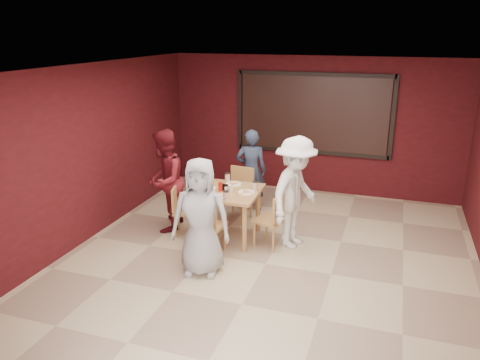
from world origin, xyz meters
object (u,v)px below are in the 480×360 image
(chair_back, at_px, (239,190))
(diner_left, at_px, (165,181))
(diner_front, at_px, (201,217))
(chair_left, at_px, (182,208))
(diner_right, at_px, (295,193))
(diner_back, at_px, (251,170))
(dining_table, at_px, (227,197))
(chair_right, at_px, (274,217))
(chair_front, at_px, (206,223))

(chair_back, relative_size, diner_left, 0.54)
(chair_back, height_order, diner_front, diner_front)
(chair_left, bearing_deg, diner_right, 5.51)
(chair_left, relative_size, diner_back, 0.53)
(dining_table, distance_m, chair_left, 0.80)
(chair_right, xyz_separation_m, diner_back, (-0.83, 1.43, 0.27))
(chair_front, relative_size, chair_left, 1.11)
(dining_table, distance_m, chair_front, 0.72)
(diner_front, distance_m, diner_back, 2.53)
(diner_left, bearing_deg, diner_front, 32.95)
(chair_left, height_order, chair_right, chair_right)
(diner_front, height_order, diner_back, diner_front)
(chair_front, bearing_deg, diner_front, -75.61)
(dining_table, distance_m, diner_back, 1.34)
(diner_front, distance_m, diner_right, 1.64)
(chair_left, bearing_deg, diner_front, -53.14)
(dining_table, bearing_deg, chair_right, -6.91)
(diner_front, bearing_deg, diner_back, 80.02)
(dining_table, distance_m, diner_left, 1.13)
(diner_front, bearing_deg, chair_right, 43.58)
(diner_left, bearing_deg, dining_table, 77.67)
(chair_left, distance_m, diner_left, 0.55)
(chair_back, distance_m, diner_front, 2.08)
(chair_back, bearing_deg, diner_right, -33.65)
(chair_left, height_order, diner_left, diner_left)
(diner_front, height_order, diner_left, diner_left)
(dining_table, height_order, chair_back, dining_table)
(diner_right, bearing_deg, diner_left, 107.20)
(chair_right, bearing_deg, diner_front, -125.06)
(dining_table, bearing_deg, diner_front, -87.32)
(diner_back, distance_m, diner_right, 1.68)
(chair_right, distance_m, diner_right, 0.50)
(chair_back, relative_size, chair_left, 1.13)
(diner_left, bearing_deg, chair_right, 75.27)
(chair_back, height_order, chair_left, chair_back)
(diner_back, relative_size, diner_right, 0.88)
(dining_table, height_order, diner_right, diner_right)
(diner_left, bearing_deg, diner_back, 128.59)
(chair_right, bearing_deg, chair_front, -146.33)
(chair_right, relative_size, diner_right, 0.51)
(chair_front, xyz_separation_m, diner_left, (-1.05, 0.72, 0.34))
(chair_back, xyz_separation_m, chair_right, (0.90, -0.96, -0.03))
(diner_left, bearing_deg, chair_left, 59.03)
(chair_front, bearing_deg, chair_right, 33.67)
(chair_front, height_order, diner_left, diner_left)
(chair_front, distance_m, chair_left, 0.90)
(dining_table, height_order, chair_front, dining_table)
(chair_back, distance_m, diner_right, 1.46)
(diner_front, bearing_deg, diner_right, 38.95)
(chair_back, relative_size, diner_back, 0.60)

